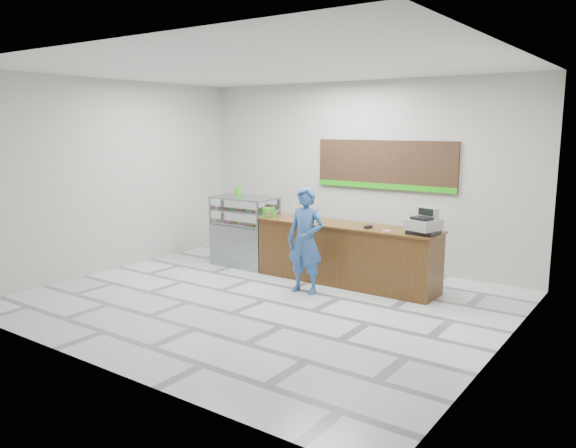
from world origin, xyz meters
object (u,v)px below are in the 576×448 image
Objects in this scene: serving_tray at (309,221)px; customer at (305,240)px; display_case at (245,231)px; cash_register at (424,224)px; sales_counter at (346,254)px.

serving_tray is 0.20× the size of customer.
customer is at bearing -56.15° from serving_tray.
cash_register is (3.61, -0.05, 0.50)m from display_case.
sales_counter is 0.93m from customer.
display_case is 3.95× the size of serving_tray.
serving_tray is at bearing -4.58° from display_case.
cash_register is 0.31× the size of customer.
sales_counter is at bearing 65.87° from customer.
display_case is 3.65m from cash_register.
customer is (-1.67, -0.77, -0.32)m from cash_register.
sales_counter is at bearing 0.01° from display_case.
display_case is at bearing -179.99° from sales_counter.
display_case is 0.78× the size of customer.
customer is at bearing -139.48° from cash_register.
display_case is at bearing -165.05° from cash_register.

